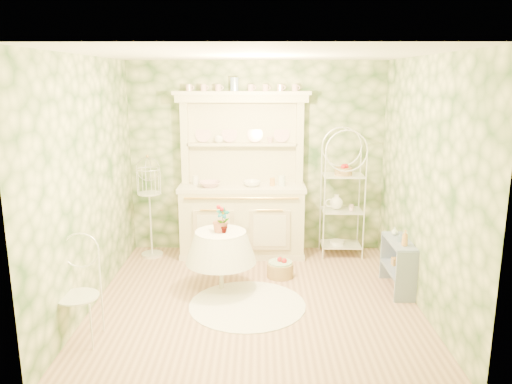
{
  "coord_description": "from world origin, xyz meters",
  "views": [
    {
      "loc": [
        0.03,
        -5.23,
        2.47
      ],
      "look_at": [
        0.0,
        0.5,
        1.15
      ],
      "focal_mm": 35.0,
      "sensor_mm": 36.0,
      "label": 1
    }
  ],
  "objects_px": {
    "cafe_chair": "(77,292)",
    "birdcage_stand": "(150,207)",
    "floor_basket": "(280,269)",
    "bakers_rack": "(342,198)",
    "side_shelf": "(398,267)",
    "kitchen_dresser": "(242,176)",
    "round_table": "(221,257)"
  },
  "relations": [
    {
      "from": "bakers_rack",
      "to": "side_shelf",
      "type": "xyz_separation_m",
      "value": [
        0.48,
        -1.21,
        -0.55
      ]
    },
    {
      "from": "cafe_chair",
      "to": "birdcage_stand",
      "type": "bearing_deg",
      "value": 77.42
    },
    {
      "from": "kitchen_dresser",
      "to": "side_shelf",
      "type": "bearing_deg",
      "value": -32.65
    },
    {
      "from": "round_table",
      "to": "birdcage_stand",
      "type": "distance_m",
      "value": 1.58
    },
    {
      "from": "bakers_rack",
      "to": "round_table",
      "type": "bearing_deg",
      "value": -142.05
    },
    {
      "from": "cafe_chair",
      "to": "kitchen_dresser",
      "type": "bearing_deg",
      "value": 50.66
    },
    {
      "from": "kitchen_dresser",
      "to": "round_table",
      "type": "distance_m",
      "value": 1.42
    },
    {
      "from": "cafe_chair",
      "to": "birdcage_stand",
      "type": "relative_size",
      "value": 0.69
    },
    {
      "from": "bakers_rack",
      "to": "floor_basket",
      "type": "relative_size",
      "value": 5.54
    },
    {
      "from": "kitchen_dresser",
      "to": "cafe_chair",
      "type": "height_order",
      "value": "kitchen_dresser"
    },
    {
      "from": "round_table",
      "to": "birdcage_stand",
      "type": "relative_size",
      "value": 0.56
    },
    {
      "from": "round_table",
      "to": "birdcage_stand",
      "type": "xyz_separation_m",
      "value": [
        -1.07,
        1.12,
        0.32
      ]
    },
    {
      "from": "kitchen_dresser",
      "to": "birdcage_stand",
      "type": "xyz_separation_m",
      "value": [
        -1.28,
        -0.07,
        -0.43
      ]
    },
    {
      "from": "round_table",
      "to": "kitchen_dresser",
      "type": "bearing_deg",
      "value": 79.82
    },
    {
      "from": "birdcage_stand",
      "to": "side_shelf",
      "type": "bearing_deg",
      "value": -19.76
    },
    {
      "from": "bakers_rack",
      "to": "cafe_chair",
      "type": "xyz_separation_m",
      "value": [
        -2.88,
        -2.41,
        -0.34
      ]
    },
    {
      "from": "round_table",
      "to": "cafe_chair",
      "type": "xyz_separation_m",
      "value": [
        -1.27,
        -1.21,
        0.09
      ]
    },
    {
      "from": "birdcage_stand",
      "to": "floor_basket",
      "type": "height_order",
      "value": "birdcage_stand"
    },
    {
      "from": "bakers_rack",
      "to": "birdcage_stand",
      "type": "height_order",
      "value": "bakers_rack"
    },
    {
      "from": "kitchen_dresser",
      "to": "floor_basket",
      "type": "relative_size",
      "value": 7.59
    },
    {
      "from": "kitchen_dresser",
      "to": "birdcage_stand",
      "type": "distance_m",
      "value": 1.35
    },
    {
      "from": "cafe_chair",
      "to": "birdcage_stand",
      "type": "xyz_separation_m",
      "value": [
        0.2,
        2.33,
        0.22
      ]
    },
    {
      "from": "cafe_chair",
      "to": "birdcage_stand",
      "type": "height_order",
      "value": "birdcage_stand"
    },
    {
      "from": "cafe_chair",
      "to": "bakers_rack",
      "type": "bearing_deg",
      "value": 32.22
    },
    {
      "from": "side_shelf",
      "to": "round_table",
      "type": "relative_size",
      "value": 0.84
    },
    {
      "from": "side_shelf",
      "to": "round_table",
      "type": "distance_m",
      "value": 2.1
    },
    {
      "from": "cafe_chair",
      "to": "floor_basket",
      "type": "relative_size",
      "value": 3.28
    },
    {
      "from": "side_shelf",
      "to": "birdcage_stand",
      "type": "bearing_deg",
      "value": 155.48
    },
    {
      "from": "floor_basket",
      "to": "side_shelf",
      "type": "bearing_deg",
      "value": -15.81
    },
    {
      "from": "kitchen_dresser",
      "to": "round_table",
      "type": "xyz_separation_m",
      "value": [
        -0.21,
        -1.19,
        -0.74
      ]
    },
    {
      "from": "bakers_rack",
      "to": "cafe_chair",
      "type": "relative_size",
      "value": 1.69
    },
    {
      "from": "bakers_rack",
      "to": "cafe_chair",
      "type": "height_order",
      "value": "bakers_rack"
    }
  ]
}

